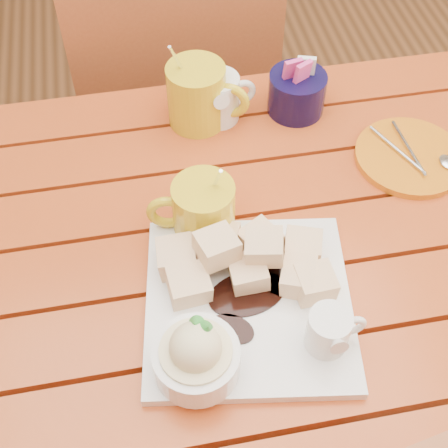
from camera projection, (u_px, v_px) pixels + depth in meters
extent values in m
plane|color=#532F17|center=(230.00, 429.00, 1.52)|extent=(5.00, 5.00, 0.00)
cube|color=#9C3414|center=(268.00, 394.00, 0.81)|extent=(1.20, 0.11, 0.03)
cube|color=#9C3414|center=(250.00, 318.00, 0.88)|extent=(1.20, 0.11, 0.03)
cube|color=#9C3414|center=(234.00, 254.00, 0.95)|extent=(1.20, 0.11, 0.03)
cube|color=#9C3414|center=(220.00, 198.00, 1.02)|extent=(1.20, 0.11, 0.03)
cube|color=#9C3414|center=(208.00, 149.00, 1.09)|extent=(1.20, 0.11, 0.03)
cube|color=#9C3414|center=(198.00, 106.00, 1.16)|extent=(1.20, 0.11, 0.03)
cube|color=#9C3414|center=(198.00, 122.00, 1.21)|extent=(1.12, 0.04, 0.08)
cylinder|color=#9C3414|center=(425.00, 195.00, 1.52)|extent=(0.06, 0.06, 0.72)
cube|color=white|center=(248.00, 303.00, 0.87)|extent=(0.32, 0.32, 0.02)
cube|color=#DB8D42|center=(261.00, 241.00, 0.90)|extent=(0.07, 0.07, 0.04)
cube|color=#DB8D42|center=(299.00, 276.00, 0.86)|extent=(0.07, 0.07, 0.04)
cube|color=#DB8D42|center=(303.00, 247.00, 0.89)|extent=(0.06, 0.06, 0.04)
cube|color=#DB8D42|center=(248.00, 273.00, 0.86)|extent=(0.05, 0.05, 0.04)
cube|color=#DB8D42|center=(220.00, 242.00, 0.90)|extent=(0.07, 0.07, 0.04)
cube|color=#DB8D42|center=(264.00, 247.00, 0.85)|extent=(0.06, 0.06, 0.04)
cube|color=#DB8D42|center=(189.00, 285.00, 0.85)|extent=(0.06, 0.06, 0.04)
cube|color=#DB8D42|center=(177.00, 257.00, 0.88)|extent=(0.05, 0.05, 0.04)
cube|color=#DB8D42|center=(217.00, 247.00, 0.85)|extent=(0.06, 0.06, 0.04)
cube|color=#DB8D42|center=(315.00, 283.00, 0.85)|extent=(0.05, 0.05, 0.04)
cylinder|color=white|center=(196.00, 360.00, 0.78)|extent=(0.11, 0.11, 0.04)
cylinder|color=beige|center=(196.00, 355.00, 0.77)|extent=(0.09, 0.09, 0.03)
sphere|color=beige|center=(195.00, 347.00, 0.75)|extent=(0.06, 0.06, 0.06)
cone|color=#2E8E31|center=(206.00, 328.00, 0.74)|extent=(0.04, 0.04, 0.03)
cone|color=#2E8E31|center=(196.00, 323.00, 0.75)|extent=(0.03, 0.03, 0.03)
cylinder|color=white|center=(328.00, 330.00, 0.80)|extent=(0.06, 0.06, 0.06)
cylinder|color=black|center=(331.00, 320.00, 0.78)|extent=(0.04, 0.04, 0.01)
cone|color=white|center=(337.00, 342.00, 0.76)|extent=(0.02, 0.02, 0.03)
torus|color=white|center=(353.00, 326.00, 0.80)|extent=(0.04, 0.01, 0.04)
cylinder|color=gold|center=(204.00, 211.00, 0.91)|extent=(0.09, 0.09, 0.10)
cylinder|color=black|center=(203.00, 192.00, 0.88)|extent=(0.08, 0.08, 0.01)
torus|color=gold|center=(168.00, 212.00, 0.91)|extent=(0.06, 0.02, 0.06)
cylinder|color=silver|center=(213.00, 189.00, 0.89)|extent=(0.02, 0.06, 0.13)
cylinder|color=gold|center=(197.00, 95.00, 1.07)|extent=(0.10, 0.10, 0.11)
cylinder|color=black|center=(196.00, 73.00, 1.03)|extent=(0.09, 0.09, 0.01)
torus|color=gold|center=(230.00, 101.00, 1.06)|extent=(0.07, 0.04, 0.07)
cylinder|color=silver|center=(185.00, 74.00, 1.04)|extent=(0.05, 0.05, 0.15)
cylinder|color=white|center=(218.00, 98.00, 1.08)|extent=(0.07, 0.07, 0.09)
cylinder|color=white|center=(218.00, 80.00, 1.05)|extent=(0.06, 0.06, 0.01)
cone|color=white|center=(222.00, 98.00, 1.04)|extent=(0.03, 0.03, 0.03)
torus|color=white|center=(243.00, 94.00, 1.09)|extent=(0.05, 0.02, 0.05)
cylinder|color=black|center=(297.00, 93.00, 1.10)|extent=(0.10, 0.10, 0.07)
cube|color=#E43E92|center=(292.00, 71.00, 1.06)|extent=(0.03, 0.02, 0.05)
cube|color=white|center=(306.00, 68.00, 1.07)|extent=(0.03, 0.02, 0.05)
cube|color=#E43E92|center=(302.00, 74.00, 1.06)|extent=(0.03, 0.03, 0.05)
cylinder|color=orange|center=(410.00, 157.00, 1.05)|extent=(0.18, 0.18, 0.01)
cylinder|color=silver|center=(397.00, 150.00, 1.04)|extent=(0.06, 0.12, 0.01)
cylinder|color=silver|center=(409.00, 148.00, 1.04)|extent=(0.01, 0.13, 0.01)
ellipsoid|color=silver|center=(447.00, 162.00, 1.03)|extent=(0.02, 0.03, 0.01)
cube|color=brown|center=(167.00, 96.00, 1.60)|extent=(0.48, 0.48, 0.03)
cylinder|color=brown|center=(219.00, 106.00, 1.93)|extent=(0.04, 0.04, 0.44)
cylinder|color=brown|center=(98.00, 129.00, 1.87)|extent=(0.04, 0.04, 0.44)
cylinder|color=brown|center=(256.00, 195.00, 1.70)|extent=(0.04, 0.04, 0.44)
cylinder|color=brown|center=(119.00, 224.00, 1.64)|extent=(0.04, 0.04, 0.44)
cube|color=brown|center=(179.00, 64.00, 1.29)|extent=(0.44, 0.07, 0.46)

